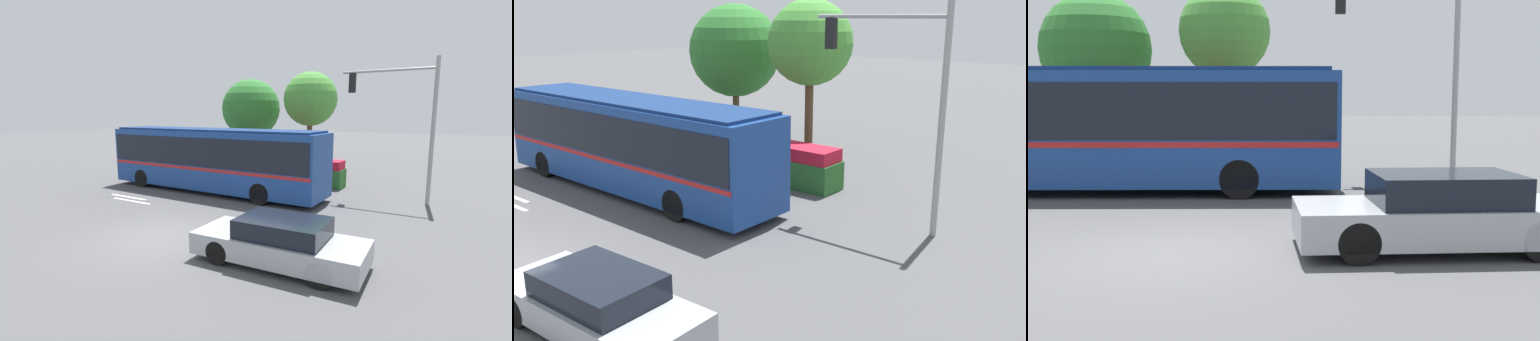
% 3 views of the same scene
% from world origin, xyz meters
% --- Properties ---
extents(ground_plane, '(140.00, 140.00, 0.00)m').
position_xyz_m(ground_plane, '(0.00, 0.00, 0.00)').
color(ground_plane, '#4C4C4F').
extents(city_bus, '(12.21, 2.75, 3.31)m').
position_xyz_m(city_bus, '(-2.64, 6.55, 1.88)').
color(city_bus, navy).
rests_on(city_bus, ground).
extents(sedan_foreground, '(4.78, 2.03, 1.30)m').
position_xyz_m(sedan_foreground, '(4.43, 0.16, 0.62)').
color(sedan_foreground, '#9EA3A8').
rests_on(sedan_foreground, ground).
extents(traffic_light_pole, '(4.16, 0.24, 6.51)m').
position_xyz_m(traffic_light_pole, '(6.41, 9.17, 4.16)').
color(traffic_light_pole, gray).
rests_on(traffic_light_pole, ground).
extents(flowering_hedge, '(7.03, 1.25, 1.50)m').
position_xyz_m(flowering_hedge, '(-0.39, 10.71, 0.74)').
color(flowering_hedge, '#286028').
rests_on(flowering_hedge, ground).
extents(street_tree_left, '(4.33, 4.33, 6.59)m').
position_xyz_m(street_tree_left, '(-5.15, 14.71, 4.42)').
color(street_tree_left, brown).
rests_on(street_tree_left, ground).
extents(street_tree_centre, '(3.44, 3.44, 6.71)m').
position_xyz_m(street_tree_centre, '(-0.01, 13.54, 4.96)').
color(street_tree_centre, brown).
rests_on(street_tree_centre, ground).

